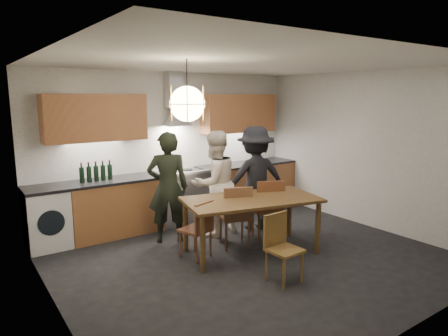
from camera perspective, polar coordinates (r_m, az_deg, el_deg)
ground at (r=5.67m, az=3.59°, el=-12.47°), size 5.00×5.00×0.00m
room_shell at (r=5.25m, az=3.80°, el=4.97°), size 5.02×4.52×2.61m
counter_run at (r=7.09m, az=-6.08°, el=-4.00°), size 5.00×0.62×0.90m
range_stove at (r=7.08m, az=-6.23°, el=-4.10°), size 0.90×0.60×0.92m
wall_fixtures at (r=6.97m, az=-6.94°, el=7.58°), size 4.30×0.54×1.10m
pendant_lamp at (r=4.59m, az=-5.27°, el=9.10°), size 0.43×0.43×0.70m
dining_table at (r=5.60m, az=3.95°, el=-5.23°), size 2.03×1.33×0.79m
chair_back_left at (r=5.45m, az=-3.53°, el=-8.25°), size 0.45×0.45×0.80m
chair_back_mid at (r=5.79m, az=1.76°, el=-6.41°), size 0.54×0.54×0.93m
chair_back_right at (r=6.15m, az=6.37°, el=-5.35°), size 0.56×0.56×0.95m
chair_front at (r=4.89m, az=8.02°, el=-10.51°), size 0.38×0.38×0.81m
person_left at (r=6.02m, az=-8.02°, el=-2.78°), size 0.72×0.61×1.68m
person_mid at (r=6.28m, az=-1.36°, el=-2.22°), size 0.86×0.69×1.66m
person_right at (r=6.58m, az=4.47°, el=-1.48°), size 1.24×0.94×1.71m
mixing_bowl at (r=7.39m, az=-0.17°, el=0.52°), size 0.42×0.42×0.08m
stock_pot at (r=7.91m, az=4.94°, el=1.33°), size 0.25×0.25×0.13m
wine_bottles at (r=6.41m, az=-17.82°, el=-0.46°), size 0.50×0.07×0.30m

